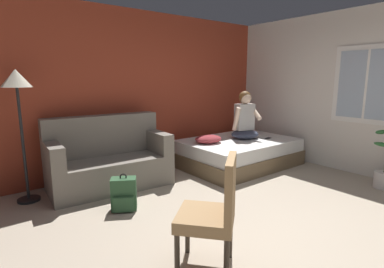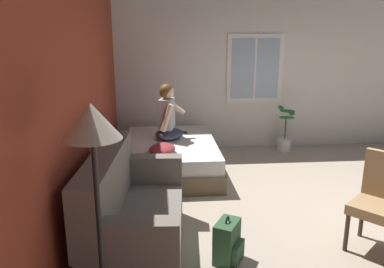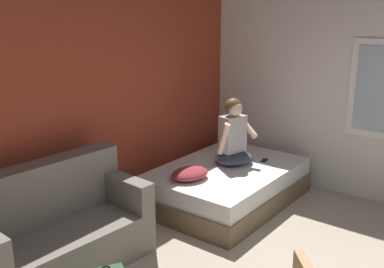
# 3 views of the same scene
# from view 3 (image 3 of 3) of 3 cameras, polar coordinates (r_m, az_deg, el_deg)

# --- Properties ---
(wall_back_accent) EXTENTS (10.65, 0.16, 2.70)m
(wall_back_accent) POSITION_cam_3_polar(r_m,az_deg,el_deg) (5.11, -15.30, 2.54)
(wall_back_accent) COLOR #993823
(wall_back_accent) RESTS_ON ground
(bed) EXTENTS (2.07, 1.45, 0.48)m
(bed) POSITION_cam_3_polar(r_m,az_deg,el_deg) (5.93, 4.41, -6.40)
(bed) COLOR brown
(bed) RESTS_ON ground
(couch) EXTENTS (1.75, 0.94, 1.04)m
(couch) POSITION_cam_3_polar(r_m,az_deg,el_deg) (4.62, -16.71, -11.73)
(couch) COLOR slate
(couch) RESTS_ON ground
(person_seated) EXTENTS (0.61, 0.56, 0.88)m
(person_seated) POSITION_cam_3_polar(r_m,az_deg,el_deg) (5.88, 5.29, -0.43)
(person_seated) COLOR #383D51
(person_seated) RESTS_ON bed
(throw_pillow) EXTENTS (0.55, 0.46, 0.14)m
(throw_pillow) POSITION_cam_3_polar(r_m,az_deg,el_deg) (5.41, -0.29, -5.04)
(throw_pillow) COLOR #993338
(throw_pillow) RESTS_ON bed
(cell_phone) EXTENTS (0.15, 0.09, 0.01)m
(cell_phone) POSITION_cam_3_polar(r_m,az_deg,el_deg) (6.13, 9.16, -3.32)
(cell_phone) COLOR black
(cell_phone) RESTS_ON bed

